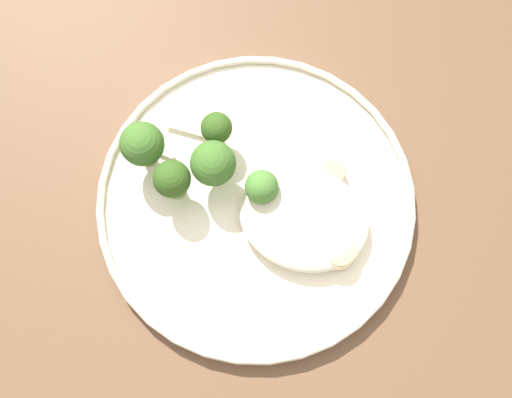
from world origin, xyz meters
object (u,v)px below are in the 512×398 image
at_px(broccoli_floret_near_rim, 216,131).
at_px(seared_scallop_rear_pale, 284,194).
at_px(seared_scallop_tiny_bay, 306,222).
at_px(broccoli_floret_small_sprig, 172,180).
at_px(broccoli_floret_split_head, 142,145).
at_px(seared_scallop_left_edge, 328,174).
at_px(seared_scallop_tilted_round, 339,252).
at_px(broccoli_floret_front_edge, 213,164).
at_px(dinner_plate, 256,202).
at_px(broccoli_floret_beside_noodles, 262,188).

bearing_deg(broccoli_floret_near_rim, seared_scallop_rear_pale, -22.87).
bearing_deg(seared_scallop_tiny_bay, broccoli_floret_small_sprig, -177.22).
distance_m(broccoli_floret_near_rim, broccoli_floret_split_head, 0.07).
height_order(seared_scallop_left_edge, seared_scallop_tilted_round, seared_scallop_tilted_round).
distance_m(seared_scallop_rear_pale, broccoli_floret_front_edge, 0.07).
distance_m(seared_scallop_left_edge, broccoli_floret_front_edge, 0.11).
height_order(seared_scallop_rear_pale, seared_scallop_tilted_round, seared_scallop_tilted_round).
relative_size(dinner_plate, broccoli_floret_near_rim, 6.06).
bearing_deg(broccoli_floret_beside_noodles, seared_scallop_tiny_bay, -16.24).
bearing_deg(broccoli_floret_front_edge, broccoli_floret_small_sprig, -140.93).
bearing_deg(broccoli_floret_front_edge, seared_scallop_rear_pale, 0.80).
bearing_deg(broccoli_floret_small_sprig, seared_scallop_left_edge, 23.76).
distance_m(seared_scallop_tilted_round, broccoli_floret_front_edge, 0.13).
xyz_separation_m(seared_scallop_left_edge, broccoli_floret_beside_noodles, (-0.05, -0.04, 0.02)).
relative_size(broccoli_floret_beside_noodles, broccoli_floret_small_sprig, 0.83).
bearing_deg(broccoli_floret_front_edge, broccoli_floret_beside_noodles, -5.83).
bearing_deg(broccoli_floret_small_sprig, broccoli_floret_front_edge, 39.07).
height_order(seared_scallop_left_edge, broccoli_floret_small_sprig, broccoli_floret_small_sprig).
bearing_deg(dinner_plate, seared_scallop_left_edge, 38.16).
height_order(seared_scallop_rear_pale, broccoli_floret_beside_noodles, broccoli_floret_beside_noodles).
relative_size(seared_scallop_tiny_bay, broccoli_floret_near_rim, 0.73).
relative_size(seared_scallop_left_edge, broccoli_floret_split_head, 0.36).
height_order(seared_scallop_tilted_round, broccoli_floret_small_sprig, broccoli_floret_small_sprig).
bearing_deg(dinner_plate, broccoli_floret_near_rim, 139.93).
height_order(broccoli_floret_near_rim, broccoli_floret_beside_noodles, broccoli_floret_near_rim).
distance_m(seared_scallop_tiny_bay, broccoli_floret_split_head, 0.16).
bearing_deg(seared_scallop_rear_pale, broccoli_floret_split_head, -178.26).
relative_size(dinner_plate, broccoli_floret_small_sprig, 5.24).
bearing_deg(broccoli_floret_beside_noodles, dinner_plate, -115.63).
bearing_deg(dinner_plate, broccoli_floret_beside_noodles, 64.37).
relative_size(broccoli_floret_small_sprig, broccoli_floret_split_head, 0.89).
distance_m(seared_scallop_left_edge, seared_scallop_tilted_round, 0.07).
relative_size(dinner_plate, seared_scallop_rear_pale, 11.37).
distance_m(seared_scallop_rear_pale, broccoli_floret_small_sprig, 0.10).
bearing_deg(seared_scallop_tiny_bay, dinner_plate, 171.95).
bearing_deg(broccoli_floret_near_rim, broccoli_floret_beside_noodles, -34.09).
xyz_separation_m(seared_scallop_left_edge, broccoli_floret_small_sprig, (-0.13, -0.06, 0.03)).
bearing_deg(dinner_plate, broccoli_floret_front_edge, 165.43).
relative_size(seared_scallop_tiny_bay, seared_scallop_tilted_round, 1.16).
bearing_deg(broccoli_floret_small_sprig, broccoli_floret_beside_noodles, 14.32).
relative_size(seared_scallop_rear_pale, broccoli_floret_front_edge, 0.43).
bearing_deg(seared_scallop_left_edge, broccoli_floret_small_sprig, -156.24).
xyz_separation_m(broccoli_floret_small_sprig, broccoli_floret_front_edge, (0.03, 0.02, 0.00)).
bearing_deg(seared_scallop_tilted_round, seared_scallop_left_edge, 113.44).
xyz_separation_m(broccoli_floret_near_rim, broccoli_floret_beside_noodles, (0.05, -0.04, -0.00)).
height_order(broccoli_floret_small_sprig, broccoli_floret_split_head, broccoli_floret_split_head).
bearing_deg(dinner_plate, seared_scallop_rear_pale, 27.60).
bearing_deg(broccoli_floret_near_rim, seared_scallop_tilted_round, -26.49).
height_order(seared_scallop_left_edge, broccoli_floret_beside_noodles, broccoli_floret_beside_noodles).
bearing_deg(seared_scallop_tilted_round, broccoli_floret_near_rim, 153.51).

